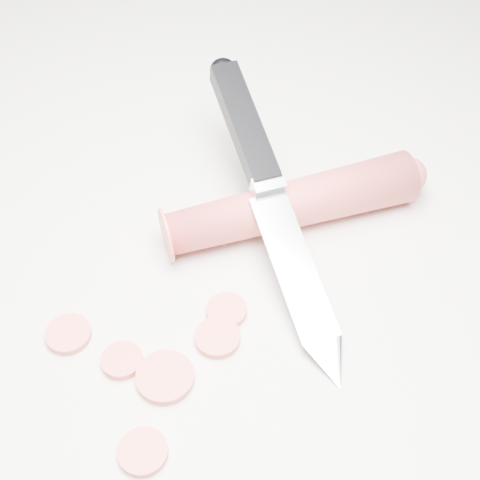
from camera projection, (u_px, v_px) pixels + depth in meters
The scene contains 9 objects.
ground at pixel (214, 306), 0.50m from camera, with size 2.40×2.40×0.00m, color silver.
carrot at pixel (291, 204), 0.54m from camera, with size 0.04×0.04×0.21m, color #C9403D.
carrot_slice_0 at pixel (122, 361), 0.47m from camera, with size 0.03×0.03×0.01m, color #EF5B4E.
carrot_slice_1 at pixel (226, 311), 0.49m from camera, with size 0.03×0.03×0.01m, color #EF5B4E.
carrot_slice_2 at pixel (165, 377), 0.46m from camera, with size 0.04×0.04×0.01m, color #EF5B4E.
carrot_slice_3 at pixel (68, 334), 0.48m from camera, with size 0.03×0.03×0.01m, color #EF5B4E.
carrot_slice_4 at pixel (143, 452), 0.42m from camera, with size 0.03×0.03×0.01m, color #EF5B4E.
carrot_slice_5 at pixel (217, 338), 0.48m from camera, with size 0.03×0.03×0.01m, color #EF5B4E.
kitchen_knife at pixel (275, 202), 0.51m from camera, with size 0.23×0.22×0.09m, color silver, non-canonical shape.
Camera 1 is at (0.15, -0.24, 0.41)m, focal length 50.00 mm.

